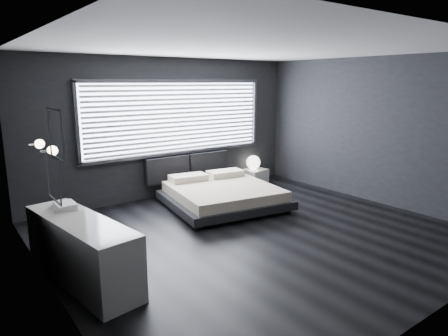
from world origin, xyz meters
TOP-DOWN VIEW (x-y plane):
  - room at (0.00, 0.00)m, footprint 6.04×6.00m
  - window at (0.20, 2.70)m, footprint 4.14×0.09m
  - headboard at (0.38, 2.64)m, footprint 1.96×0.16m
  - sconce_near at (-2.88, 0.05)m, footprint 0.18×0.11m
  - sconce_far at (-2.88, 0.65)m, footprint 0.18×0.11m
  - wall_art_upper at (-2.98, -0.55)m, footprint 0.01×0.48m
  - wall_art_lower at (-2.98, -0.30)m, footprint 0.01×0.48m
  - bed at (0.39, 1.42)m, footprint 2.30×2.22m
  - nightstand at (2.12, 2.50)m, footprint 0.59×0.52m
  - orb_lamp at (2.10, 2.54)m, footprint 0.32×0.32m
  - dresser at (-2.65, 0.08)m, footprint 0.82×1.98m
  - book_stack at (-2.67, 0.60)m, footprint 0.31×0.38m

SIDE VIEW (x-z plane):
  - nightstand at x=2.12m, z-range 0.00..0.31m
  - bed at x=0.39m, z-range -0.02..0.51m
  - dresser at x=-2.65m, z-range 0.00..0.77m
  - orb_lamp at x=2.10m, z-range 0.31..0.63m
  - headboard at x=0.38m, z-range 0.31..0.83m
  - book_stack at x=-2.67m, z-range 0.76..0.84m
  - wall_art_lower at x=-2.98m, z-range 1.14..1.62m
  - room at x=0.00m, z-range 0.00..2.80m
  - sconce_near at x=-2.88m, z-range 1.55..1.66m
  - sconce_far at x=-2.88m, z-range 1.55..1.66m
  - window at x=0.20m, z-range 0.85..2.37m
  - wall_art_upper at x=-2.98m, z-range 1.61..2.09m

